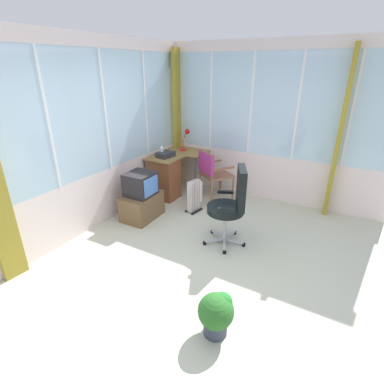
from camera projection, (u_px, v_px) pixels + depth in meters
The scene contains 15 objects.
ground at pixel (207, 267), 3.66m from camera, with size 5.65×4.85×0.06m, color beige.
north_window_panel at pixel (82, 140), 4.01m from camera, with size 4.65×0.07×2.67m.
east_window_panel at pixel (272, 125), 5.00m from camera, with size 0.07×3.85×2.67m.
curtain_corner at pixel (177, 120), 5.75m from camera, with size 0.26×0.07×2.57m, color olive.
curtain_east_far at pixel (340, 136), 4.47m from camera, with size 0.26×0.07×2.57m, color olive.
desk at pixel (165, 176), 5.40m from camera, with size 1.11×0.77×0.76m.
desk_lamp at pixel (187, 136), 5.62m from camera, with size 0.24×0.21×0.41m.
tv_remote at pixel (204, 152), 5.54m from camera, with size 0.04×0.15×0.02m, color black.
spray_bottle at pixel (162, 151), 5.27m from camera, with size 0.06×0.06×0.22m.
paper_tray at pixel (165, 154), 5.26m from camera, with size 0.30×0.23×0.09m, color #2C2D31.
wooden_armchair at pixel (211, 169), 5.19m from camera, with size 0.67×0.67×0.91m.
office_chair at pixel (232, 201), 3.87m from camera, with size 0.63×0.57×1.09m.
tv_on_stand at pixel (142, 198), 4.66m from camera, with size 0.65×0.46×0.76m.
space_heater at pixel (195, 196), 4.91m from camera, with size 0.32×0.22×0.55m.
potted_plant at pixel (217, 312), 2.63m from camera, with size 0.33×0.33×0.43m.
Camera 1 is at (-2.69, -1.32, 2.27)m, focal length 27.59 mm.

